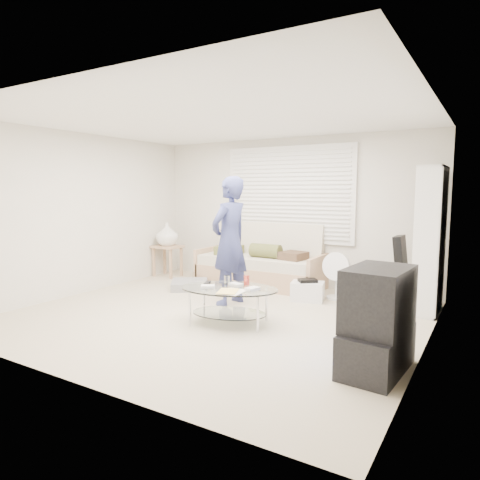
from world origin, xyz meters
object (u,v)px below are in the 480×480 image
Objects in this scene: tv_unit at (377,321)px; coffee_table at (229,295)px; futon_sofa at (261,265)px; bookshelf at (430,240)px.

tv_unit reaches higher than coffee_table.
coffee_table is at bearing -71.91° from futon_sofa.
bookshelf is 2.34m from tv_unit.
tv_unit is (2.54, -2.57, 0.11)m from futon_sofa.
futon_sofa reaches higher than tv_unit.
futon_sofa reaches higher than coffee_table.
tv_unit is (-0.13, -2.29, -0.51)m from bookshelf.
bookshelf reaches higher than coffee_table.
coffee_table is at bearing 165.38° from tv_unit.
bookshelf is 1.42× the size of coffee_table.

